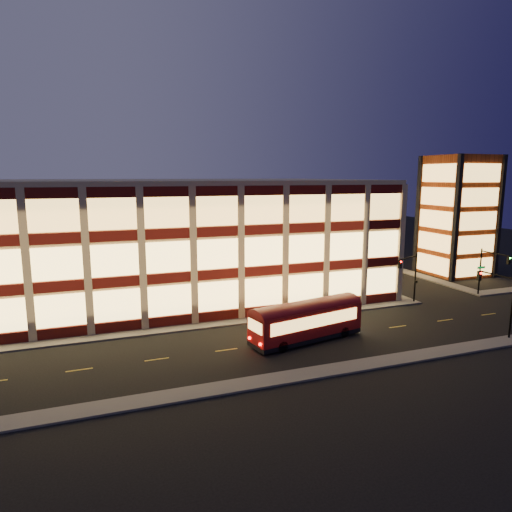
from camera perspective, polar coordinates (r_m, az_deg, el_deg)
name	(u,v)px	position (r m, az deg, el deg)	size (l,w,h in m)	color
ground	(228,326)	(46.63, -3.48, -8.78)	(200.00, 200.00, 0.00)	black
sidewalk_office_south	(197,326)	(46.81, -7.39, -8.68)	(54.00, 2.00, 0.15)	#514F4C
sidewalk_office_east	(340,275)	(70.78, 10.50, -2.34)	(2.00, 30.00, 0.15)	#514F4C
sidewalk_tower_west	(400,270)	(76.91, 17.57, -1.66)	(2.00, 30.00, 0.15)	#514F4C
sidewalk_near	(279,379)	(35.23, 2.88, -15.07)	(100.00, 2.00, 0.15)	#514F4C
office_building	(169,236)	(60.51, -10.86, 2.46)	(50.45, 30.45, 14.50)	tan
stair_tower	(457,216)	(75.80, 23.84, 4.61)	(8.60, 8.60, 18.00)	#8C3814
traffic_signal_far	(410,271)	(56.06, 18.69, -1.73)	(3.79, 1.87, 6.00)	black
traffic_signal_right	(490,265)	(63.13, 27.20, -1.06)	(1.20, 4.37, 6.00)	black
traffic_signal_near	(500,292)	(49.01, 28.16, -4.02)	(0.32, 4.45, 6.00)	black
trolley_bus	(306,319)	(42.46, 6.33, -7.78)	(11.38, 4.89, 3.74)	maroon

